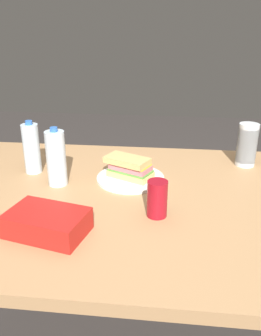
# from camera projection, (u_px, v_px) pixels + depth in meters

# --- Properties ---
(dining_table) EXTENTS (1.70, 1.06, 0.73)m
(dining_table) POSITION_uv_depth(u_px,v_px,m) (158.00, 216.00, 1.30)
(dining_table) COLOR tan
(dining_table) RESTS_ON ground_plane
(paper_plate) EXTENTS (0.27, 0.27, 0.01)m
(paper_plate) POSITION_uv_depth(u_px,v_px,m) (130.00, 178.00, 1.41)
(paper_plate) COLOR white
(paper_plate) RESTS_ON dining_table
(sandwich) EXTENTS (0.21, 0.15, 0.08)m
(sandwich) POSITION_uv_depth(u_px,v_px,m) (129.00, 167.00, 1.39)
(sandwich) COLOR #DBB26B
(sandwich) RESTS_ON paper_plate
(soda_can_red) EXTENTS (0.07, 0.07, 0.12)m
(soda_can_red) POSITION_uv_depth(u_px,v_px,m) (157.00, 199.00, 1.13)
(soda_can_red) COLOR maroon
(soda_can_red) RESTS_ON dining_table
(chip_bag) EXTENTS (0.26, 0.20, 0.07)m
(chip_bag) POSITION_uv_depth(u_px,v_px,m) (47.00, 223.00, 1.05)
(chip_bag) COLOR red
(chip_bag) RESTS_ON dining_table
(water_bottle_tall) EXTENTS (0.07, 0.07, 0.23)m
(water_bottle_tall) POSITION_uv_depth(u_px,v_px,m) (56.00, 158.00, 1.33)
(water_bottle_tall) COLOR silver
(water_bottle_tall) RESTS_ON dining_table
(plastic_cup_stack) EXTENTS (0.08, 0.08, 0.18)m
(plastic_cup_stack) POSITION_uv_depth(u_px,v_px,m) (247.00, 145.00, 1.52)
(plastic_cup_stack) COLOR silver
(plastic_cup_stack) RESTS_ON dining_table
(water_bottle_spare) EXTENTS (0.07, 0.07, 0.22)m
(water_bottle_spare) POSITION_uv_depth(u_px,v_px,m) (32.00, 148.00, 1.44)
(water_bottle_spare) COLOR silver
(water_bottle_spare) RESTS_ON dining_table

